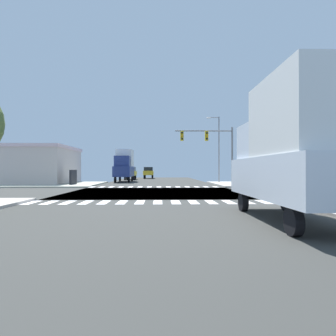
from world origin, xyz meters
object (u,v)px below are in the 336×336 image
object	(u,v)px
suv_nearside_1	(130,172)
bank_building	(28,165)
street_lamp	(217,144)
box_truck_outer_1	(124,165)
traffic_signal_mast	(210,143)
pickup_queued_1	(149,172)
box_truck_inner_2	(292,149)

from	to	relation	value
suv_nearside_1	bank_building	bearing A→B (deg)	51.71
street_lamp	box_truck_outer_1	world-z (taller)	street_lamp
traffic_signal_mast	suv_nearside_1	xyz separation A→B (m)	(-10.63, 22.38, -3.27)
suv_nearside_1	box_truck_outer_1	world-z (taller)	box_truck_outer_1
bank_building	pickup_queued_1	world-z (taller)	bank_building
bank_building	box_truck_inner_2	size ratio (longest dim) A/B	1.77
box_truck_outer_1	box_truck_inner_2	size ratio (longest dim) A/B	1.00
street_lamp	suv_nearside_1	world-z (taller)	street_lamp
street_lamp	pickup_queued_1	world-z (taller)	street_lamp
street_lamp	box_truck_outer_1	bearing A→B (deg)	160.91
street_lamp	pickup_queued_1	xyz separation A→B (m)	(-10.16, 20.54, -4.03)
box_truck_inner_2	bank_building	bearing A→B (deg)	127.48
traffic_signal_mast	bank_building	size ratio (longest dim) A/B	0.50
traffic_signal_mast	pickup_queued_1	bearing A→B (deg)	104.55
bank_building	box_truck_inner_2	distance (m)	35.67
traffic_signal_mast	box_truck_inner_2	bearing A→B (deg)	-91.74
bank_building	pickup_queued_1	xyz separation A→B (m)	(14.71, 21.85, -1.12)
bank_building	box_truck_outer_1	size ratio (longest dim) A/B	1.77
suv_nearside_1	box_truck_outer_1	distance (m)	9.03
suv_nearside_1	box_truck_outer_1	xyz separation A→B (m)	(0.00, -8.95, 1.17)
bank_building	pickup_queued_1	distance (m)	26.37
pickup_queued_1	box_truck_outer_1	xyz separation A→B (m)	(-3.00, -15.98, 1.27)
bank_building	suv_nearside_1	bearing A→B (deg)	51.71
box_truck_outer_1	traffic_signal_mast	bearing A→B (deg)	128.37
traffic_signal_mast	bank_building	xyz separation A→B (m)	(-22.34, 7.55, -2.25)
suv_nearside_1	box_truck_inner_2	size ratio (longest dim) A/B	0.64
traffic_signal_mast	street_lamp	distance (m)	9.25
street_lamp	box_truck_inner_2	size ratio (longest dim) A/B	1.25
traffic_signal_mast	street_lamp	world-z (taller)	street_lamp
bank_building	pickup_queued_1	bearing A→B (deg)	56.06
box_truck_outer_1	bank_building	bearing A→B (deg)	26.64
suv_nearside_1	box_truck_inner_2	bearing A→B (deg)	103.05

